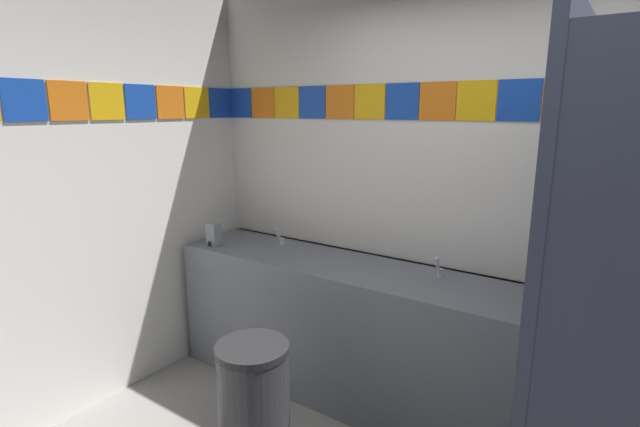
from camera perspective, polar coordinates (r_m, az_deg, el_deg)
The scene contains 8 objects.
wall_back at distance 2.83m, azimuth 24.57°, elevation 1.59°, with size 4.50×0.09×2.74m.
wall_side at distance 3.04m, azimuth -31.53°, elevation 1.53°, with size 0.09×3.03×2.74m.
vanity_counter at distance 3.16m, azimuth 2.82°, elevation -13.68°, with size 2.37×0.59×0.90m.
faucet_left at distance 3.38m, azimuth -4.87°, elevation -3.02°, with size 0.04×0.10×0.14m.
faucet_right at distance 2.81m, azimuth 14.28°, elevation -6.59°, with size 0.04×0.10×0.14m.
soap_dispenser at distance 3.45m, azimuth -12.86°, elevation -2.48°, with size 0.09×0.09×0.16m.
stall_divider at distance 1.87m, azimuth 31.20°, elevation -14.37°, with size 0.92×1.52×2.13m.
trash_bin at distance 2.71m, azimuth -8.05°, elevation -21.77°, with size 0.39×0.39×0.66m.
Camera 1 is at (0.46, -1.20, 1.86)m, focal length 26.27 mm.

